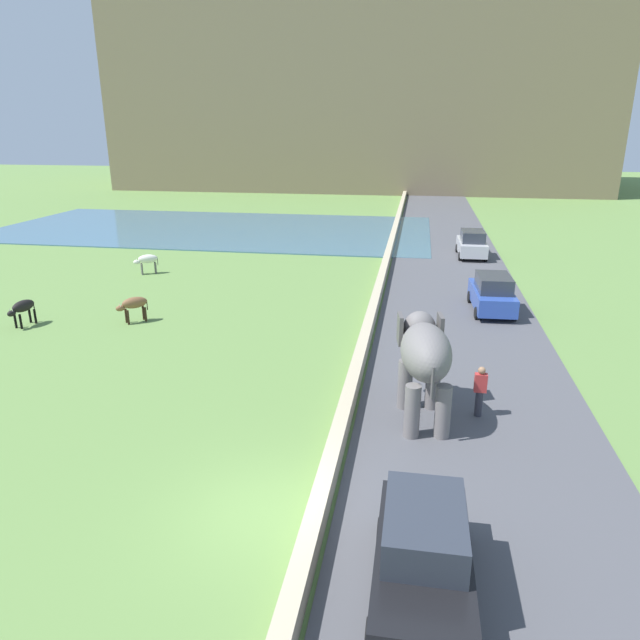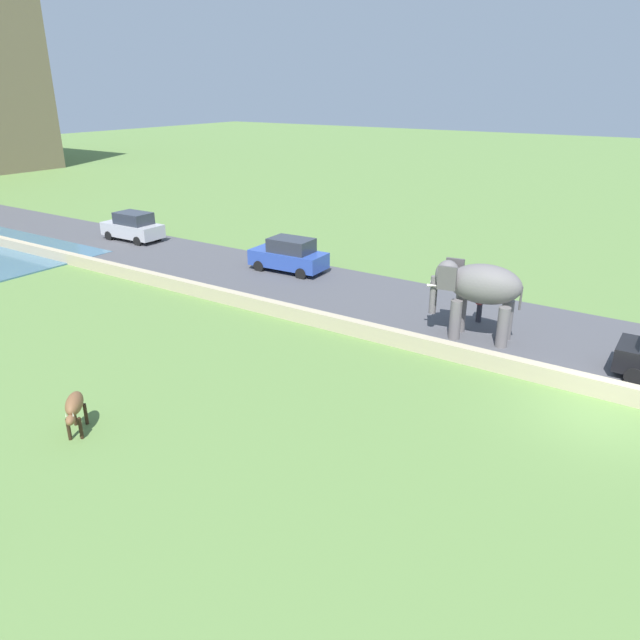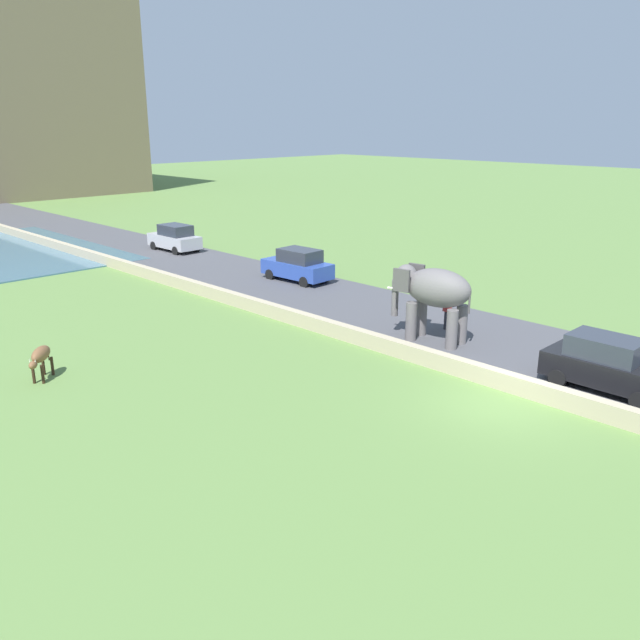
# 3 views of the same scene
# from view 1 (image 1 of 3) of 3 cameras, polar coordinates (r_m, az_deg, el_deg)

# --- Properties ---
(ground_plane) EXTENTS (220.00, 220.00, 0.00)m
(ground_plane) POSITION_cam_1_polar(r_m,az_deg,el_deg) (13.75, -5.31, -18.44)
(ground_plane) COLOR #608442
(road_surface) EXTENTS (7.00, 120.00, 0.06)m
(road_surface) POSITION_cam_1_polar(r_m,az_deg,el_deg) (31.71, 12.91, 3.08)
(road_surface) COLOR #4C4C51
(road_surface) RESTS_ON ground
(barrier_wall) EXTENTS (0.40, 110.00, 0.60)m
(barrier_wall) POSITION_cam_1_polar(r_m,az_deg,el_deg) (29.71, 5.79, 2.96)
(barrier_wall) COLOR tan
(barrier_wall) RESTS_ON ground
(lake) EXTENTS (36.00, 18.00, 0.08)m
(lake) POSITION_cam_1_polar(r_m,az_deg,el_deg) (50.24, -10.42, 8.88)
(lake) COLOR #426B84
(lake) RESTS_ON ground
(hill_distant) EXTENTS (64.00, 28.00, 23.08)m
(hill_distant) POSITION_cam_1_polar(r_m,az_deg,el_deg) (88.22, 4.03, 20.69)
(hill_distant) COLOR #75664C
(hill_distant) RESTS_ON ground
(elephant) EXTENTS (1.76, 3.56, 2.99)m
(elephant) POSITION_cam_1_polar(r_m,az_deg,el_deg) (16.81, 10.25, -3.46)
(elephant) COLOR slate
(elephant) RESTS_ON ground
(person_beside_elephant) EXTENTS (0.36, 0.22, 1.63)m
(person_beside_elephant) POSITION_cam_1_polar(r_m,az_deg,el_deg) (17.75, 15.49, -6.74)
(person_beside_elephant) COLOR #33333D
(person_beside_elephant) RESTS_ON ground
(car_blue) EXTENTS (1.94, 4.07, 1.80)m
(car_blue) POSITION_cam_1_polar(r_m,az_deg,el_deg) (27.91, 16.63, 2.51)
(car_blue) COLOR #2D4CA8
(car_blue) RESTS_ON ground
(car_black) EXTENTS (1.80, 4.00, 1.80)m
(car_black) POSITION_cam_1_polar(r_m,az_deg,el_deg) (11.41, 10.12, -21.94)
(car_black) COLOR black
(car_black) RESTS_ON ground
(car_silver) EXTENTS (1.85, 4.03, 1.80)m
(car_silver) POSITION_cam_1_polar(r_m,az_deg,el_deg) (39.57, 14.75, 7.27)
(car_silver) COLOR #B7B7BC
(car_silver) RESTS_ON ground
(cow_white) EXTENTS (1.36, 1.00, 1.15)m
(cow_white) POSITION_cam_1_polar(r_m,az_deg,el_deg) (35.38, -16.70, 5.70)
(cow_white) COLOR silver
(cow_white) RESTS_ON ground
(cow_brown) EXTENTS (1.23, 1.20, 1.15)m
(cow_brown) POSITION_cam_1_polar(r_m,az_deg,el_deg) (26.64, -17.92, 1.49)
(cow_brown) COLOR brown
(cow_brown) RESTS_ON ground
(cow_black) EXTENTS (0.66, 1.42, 1.15)m
(cow_black) POSITION_cam_1_polar(r_m,az_deg,el_deg) (27.98, -27.29, 1.09)
(cow_black) COLOR black
(cow_black) RESTS_ON ground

